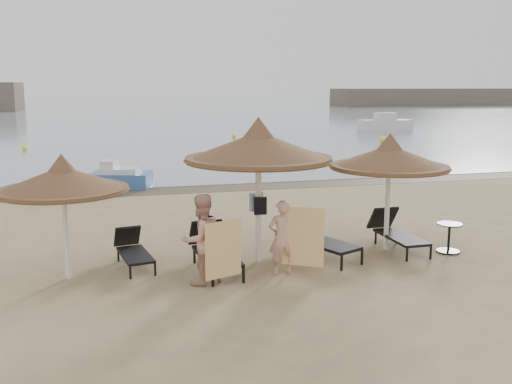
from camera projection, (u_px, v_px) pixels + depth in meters
ground at (268, 269)px, 11.67m from camera, size 160.00×160.00×0.00m
sea at (127, 109)px, 87.73m from camera, size 200.00×140.00×0.03m
wet_sand_strip at (198, 189)px, 20.60m from camera, size 200.00×1.60×0.01m
palapa_left at (63, 180)px, 10.77m from camera, size 2.47×2.47×2.45m
palapa_center at (258, 147)px, 11.76m from camera, size 3.10×3.10×3.08m
palapa_right at (389, 157)px, 12.72m from camera, size 2.69×2.69×2.67m
lounger_far_left at (133, 249)px, 11.93m from camera, size 0.80×1.70×0.73m
lounger_near_left at (213, 249)px, 11.70m from camera, size 0.82×2.05×0.90m
lounger_near_right at (314, 237)px, 12.57m from camera, size 1.47×2.17×0.93m
lounger_far_right at (395, 231)px, 13.17m from camera, size 0.66×1.92×0.85m
side_table at (449, 239)px, 12.81m from camera, size 0.55×0.55×0.66m
person_left at (201, 232)px, 10.66m from camera, size 1.09×0.94×2.01m
person_right at (282, 232)px, 11.22m from camera, size 0.81×0.53×1.75m
towel_left at (223, 250)px, 10.46m from camera, size 0.73×0.28×1.08m
towel_right at (303, 237)px, 11.08m from camera, size 0.73×0.44×1.17m
bag_patterned at (256, 202)px, 12.15m from camera, size 0.32×0.22×0.38m
bag_dark at (260, 206)px, 11.83m from camera, size 0.27×0.11×0.37m
pedal_boat at (120, 177)px, 20.92m from camera, size 2.43×1.83×1.00m
buoy_left at (25, 148)px, 32.36m from camera, size 0.32×0.32×0.32m
buoy_mid at (234, 136)px, 39.85m from camera, size 0.32×0.32×0.32m
buoy_right at (383, 139)px, 37.22m from camera, size 0.40×0.40×0.40m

